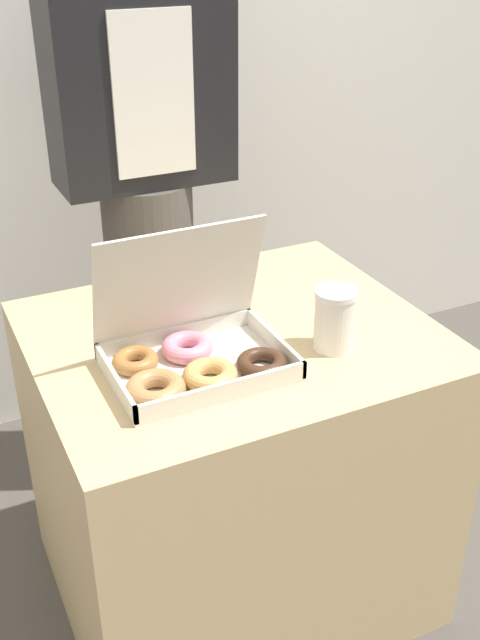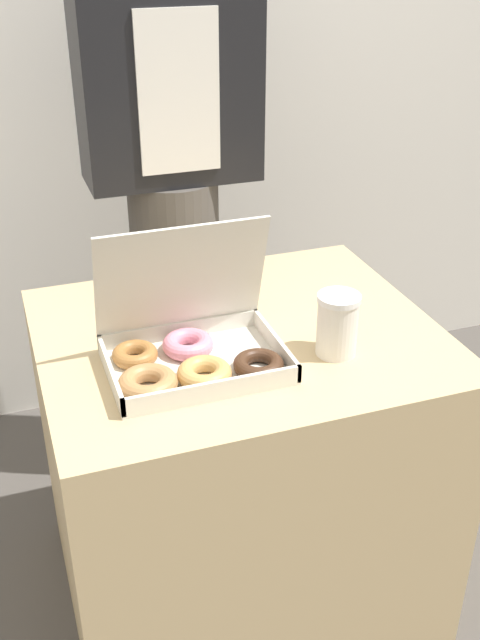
{
  "view_description": "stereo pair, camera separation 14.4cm",
  "coord_description": "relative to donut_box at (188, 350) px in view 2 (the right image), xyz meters",
  "views": [
    {
      "loc": [
        -0.58,
        -1.24,
        1.51
      ],
      "look_at": [
        -0.03,
        -0.1,
        0.82
      ],
      "focal_mm": 42.0,
      "sensor_mm": 36.0,
      "label": 1
    },
    {
      "loc": [
        -0.45,
        -1.3,
        1.51
      ],
      "look_at": [
        -0.03,
        -0.1,
        0.82
      ],
      "focal_mm": 42.0,
      "sensor_mm": 36.0,
      "label": 2
    }
  ],
  "objects": [
    {
      "name": "table",
      "position": [
        0.14,
        0.1,
        -0.41
      ],
      "size": [
        0.83,
        0.7,
        0.73
      ],
      "color": "tan",
      "rests_on": "ground_plane"
    },
    {
      "name": "ground_plane",
      "position": [
        0.14,
        0.1,
        -0.77
      ],
      "size": [
        14.0,
        14.0,
        0.0
      ],
      "primitive_type": "plane",
      "color": "#4C4742"
    },
    {
      "name": "coffee_cup",
      "position": [
        0.29,
        -0.04,
        0.02
      ],
      "size": [
        0.09,
        0.09,
        0.13
      ],
      "color": "silver",
      "rests_on": "table"
    },
    {
      "name": "donut_box",
      "position": [
        0.0,
        0.0,
        0.0
      ],
      "size": [
        0.35,
        0.26,
        0.27
      ],
      "color": "silver",
      "rests_on": "table"
    },
    {
      "name": "person_customer",
      "position": [
        0.13,
        0.63,
        0.17
      ],
      "size": [
        0.43,
        0.24,
        1.73
      ],
      "color": "#4C4742",
      "rests_on": "ground_plane"
    }
  ]
}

